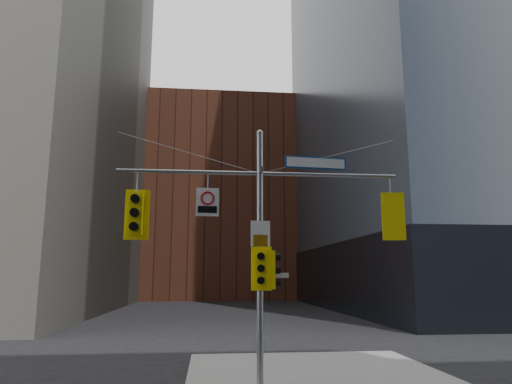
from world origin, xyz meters
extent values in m
cube|color=gray|center=(2.00, 4.00, 0.07)|extent=(8.00, 8.00, 0.15)
cube|color=black|center=(28.00, 32.00, 3.00)|extent=(36.40, 36.40, 6.00)
cube|color=brown|center=(0.00, 58.00, 14.00)|extent=(26.00, 20.00, 28.00)
cylinder|color=gray|center=(0.00, 2.00, 3.60)|extent=(0.18, 0.18, 7.20)
sphere|color=gray|center=(0.00, 2.00, 7.20)|extent=(0.20, 0.20, 0.20)
cylinder|color=gray|center=(-2.00, 2.00, 6.00)|extent=(4.00, 0.11, 0.11)
cylinder|color=gray|center=(2.00, 2.00, 6.00)|extent=(4.00, 0.11, 0.11)
cylinder|color=gray|center=(0.00, 1.65, 6.00)|extent=(0.10, 0.70, 0.10)
cylinder|color=gray|center=(-2.00, 2.00, 6.55)|extent=(4.00, 0.02, 1.12)
cylinder|color=gray|center=(2.00, 2.00, 6.55)|extent=(4.00, 0.02, 1.12)
cube|color=yellow|center=(-3.41, 2.00, 4.80)|extent=(0.37, 0.26, 1.13)
cube|color=yellow|center=(-3.41, 2.19, 4.80)|extent=(0.67, 0.05, 1.40)
cylinder|color=black|center=(-3.41, 1.78, 5.18)|extent=(0.24, 0.17, 0.24)
cylinder|color=black|center=(-3.41, 1.87, 5.18)|extent=(0.20, 0.02, 0.20)
cylinder|color=black|center=(-3.41, 1.78, 4.80)|extent=(0.24, 0.17, 0.24)
cylinder|color=black|center=(-3.41, 1.87, 4.80)|extent=(0.20, 0.02, 0.20)
cylinder|color=black|center=(-3.41, 1.78, 4.42)|extent=(0.24, 0.17, 0.24)
cylinder|color=#0CE559|center=(-3.41, 1.87, 4.42)|extent=(0.20, 0.02, 0.20)
cube|color=yellow|center=(3.83, 2.00, 4.80)|extent=(0.39, 0.30, 1.10)
cube|color=yellow|center=(3.80, 1.81, 4.80)|extent=(0.65, 0.14, 1.37)
cylinder|color=black|center=(3.86, 2.21, 5.17)|extent=(0.25, 0.20, 0.23)
cylinder|color=black|center=(3.85, 2.12, 5.17)|extent=(0.20, 0.05, 0.20)
cylinder|color=black|center=(3.86, 2.21, 4.80)|extent=(0.25, 0.20, 0.23)
cylinder|color=black|center=(3.85, 2.12, 4.80)|extent=(0.20, 0.05, 0.20)
cylinder|color=black|center=(3.86, 2.21, 4.43)|extent=(0.25, 0.20, 0.23)
cylinder|color=black|center=(3.85, 2.12, 4.43)|extent=(0.20, 0.05, 0.20)
cube|color=yellow|center=(0.28, 2.00, 3.29)|extent=(0.25, 0.35, 1.04)
cylinder|color=black|center=(0.48, 2.01, 3.64)|extent=(0.17, 0.22, 0.22)
cylinder|color=black|center=(0.40, 2.01, 3.64)|extent=(0.03, 0.19, 0.19)
cylinder|color=black|center=(0.48, 2.01, 3.29)|extent=(0.17, 0.22, 0.22)
cylinder|color=black|center=(0.40, 2.01, 3.29)|extent=(0.03, 0.19, 0.19)
cylinder|color=black|center=(0.48, 2.01, 2.95)|extent=(0.17, 0.22, 0.22)
cylinder|color=black|center=(0.40, 2.01, 2.95)|extent=(0.03, 0.19, 0.19)
cube|color=yellow|center=(0.00, 1.72, 3.33)|extent=(0.34, 0.26, 0.95)
cube|color=yellow|center=(0.02, 1.88, 3.33)|extent=(0.56, 0.12, 1.17)
cylinder|color=black|center=(-0.03, 1.54, 3.64)|extent=(0.22, 0.17, 0.20)
cylinder|color=black|center=(-0.02, 1.61, 3.64)|extent=(0.17, 0.04, 0.17)
cylinder|color=black|center=(-0.03, 1.54, 3.33)|extent=(0.22, 0.17, 0.20)
cylinder|color=black|center=(-0.02, 1.61, 3.33)|extent=(0.17, 0.04, 0.17)
cylinder|color=black|center=(-0.03, 1.54, 3.01)|extent=(0.22, 0.17, 0.20)
cylinder|color=black|center=(-0.02, 1.61, 3.01)|extent=(0.17, 0.04, 0.17)
cube|color=navy|center=(1.63, 2.00, 6.35)|extent=(1.85, 0.21, 0.36)
cube|color=silver|center=(1.63, 1.98, 6.35)|extent=(1.74, 0.17, 0.28)
cube|color=silver|center=(-1.47, 1.98, 5.15)|extent=(0.63, 0.07, 0.79)
torus|color=#B20A0A|center=(-1.47, 1.96, 5.26)|extent=(0.39, 0.08, 0.39)
cube|color=black|center=(-1.47, 1.96, 4.94)|extent=(0.53, 0.04, 0.19)
cube|color=silver|center=(0.00, 1.88, 4.28)|extent=(0.54, 0.08, 0.71)
cube|color=#D88C00|center=(0.00, 1.86, 4.08)|extent=(0.39, 0.05, 0.32)
cube|color=silver|center=(0.45, 2.00, 3.14)|extent=(0.69, 0.05, 0.14)
cube|color=#145926|center=(0.00, 2.45, 2.92)|extent=(0.07, 0.70, 0.14)
camera|label=1|loc=(-1.39, -10.60, 3.13)|focal=32.00mm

